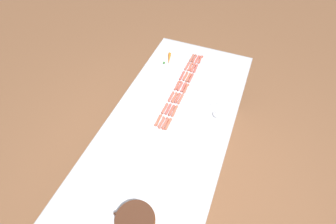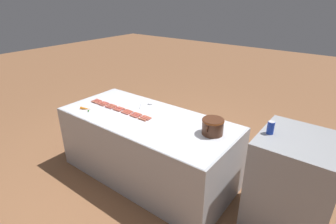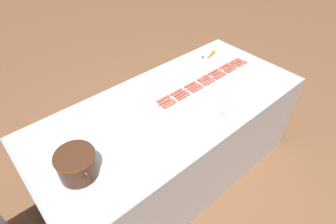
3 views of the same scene
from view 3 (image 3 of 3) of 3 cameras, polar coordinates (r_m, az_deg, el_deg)
The scene contains 33 objects.
ground_plane at distance 2.75m, azimuth 0.69°, elevation -12.29°, with size 20.00×20.00×0.00m, color brown.
griddle_counter at distance 2.42m, azimuth 0.78°, elevation -6.25°, with size 1.02×2.27×0.86m.
hot_dog_0 at distance 2.68m, azimuth 15.49°, elevation 9.73°, with size 0.03×0.13×0.02m.
hot_dog_1 at distance 2.57m, azimuth 13.39°, elevation 8.66°, with size 0.03×0.13×0.02m.
hot_dog_2 at distance 2.47m, azimuth 11.20°, elevation 7.48°, with size 0.02×0.13×0.02m.
hot_dog_3 at distance 2.36m, azimuth 8.77°, elevation 6.14°, with size 0.03×0.13×0.02m.
hot_dog_4 at distance 2.27m, azimuth 6.28°, elevation 4.80°, with size 0.02×0.13×0.02m.
hot_dog_5 at distance 2.18m, azimuth 3.49°, elevation 3.24°, with size 0.03×0.13×0.02m.
hot_dog_6 at distance 2.10m, azimuth 0.50°, elevation 1.56°, with size 0.02×0.13×0.02m.
hot_dog_7 at distance 2.69m, azimuth 14.87°, elevation 9.96°, with size 0.02×0.13×0.02m.
hot_dog_8 at distance 2.59m, azimuth 12.85°, elevation 8.95°, with size 0.03×0.13×0.02m.
hot_dog_9 at distance 2.48m, azimuth 10.69°, elevation 7.73°, with size 0.03×0.13×0.02m.
hot_dog_10 at distance 2.38m, azimuth 8.43°, elevation 6.53°, with size 0.03×0.13×0.02m.
hot_dog_11 at distance 2.29m, azimuth 5.75°, elevation 5.19°, with size 0.02×0.13×0.02m.
hot_dog_12 at distance 2.20m, azimuth 2.90°, elevation 3.59°, with size 0.02×0.13×0.02m.
hot_dog_13 at distance 2.12m, azimuth -0.07°, elevation 1.90°, with size 0.03×0.13×0.02m.
hot_dog_14 at distance 2.71m, azimuth 14.31°, elevation 10.27°, with size 0.03×0.13×0.02m.
hot_dog_15 at distance 2.60m, azimuth 12.44°, elevation 9.27°, with size 0.03×0.13×0.02m.
hot_dog_16 at distance 2.50m, azimuth 10.19°, elevation 8.12°, with size 0.03×0.13×0.02m.
hot_dog_17 at distance 2.40m, azimuth 7.79°, elevation 6.92°, with size 0.03×0.13×0.02m.
hot_dog_18 at distance 2.30m, azimuth 5.17°, elevation 5.46°, with size 0.03×0.13×0.02m.
hot_dog_19 at distance 2.22m, azimuth 2.38°, elevation 4.00°, with size 0.02×0.13×0.02m.
hot_dog_20 at distance 2.13m, azimuth -0.69°, elevation 2.28°, with size 0.03×0.13×0.02m.
hot_dog_21 at distance 2.72m, azimuth 13.85°, elevation 10.51°, with size 0.02×0.13×0.02m.
hot_dog_22 at distance 2.62m, azimuth 11.82°, elevation 9.57°, with size 0.03×0.13×0.02m.
hot_dog_23 at distance 2.52m, azimuth 9.59°, elevation 8.44°, with size 0.02×0.13×0.02m.
hot_dog_24 at distance 2.42m, azimuth 7.30°, elevation 7.20°, with size 0.03×0.13×0.02m.
hot_dog_25 at distance 2.32m, azimuth 4.60°, elevation 5.82°, with size 0.02×0.13×0.02m.
hot_dog_26 at distance 2.23m, azimuth 1.75°, elevation 4.32°, with size 0.02×0.13×0.02m.
hot_dog_27 at distance 2.16m, azimuth -1.07°, elevation 2.86°, with size 0.03×0.13×0.02m.
bean_pot at distance 1.68m, azimuth -18.76°, elevation -10.18°, with size 0.30×0.24×0.17m.
serving_spoon at distance 2.11m, azimuth 11.52°, elevation 0.64°, with size 0.24×0.19×0.02m.
carrot at distance 2.75m, azimuth 8.86°, elevation 11.76°, with size 0.08×0.18×0.03m.
Camera 3 is at (-1.21, 1.09, 2.22)m, focal length 28.84 mm.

